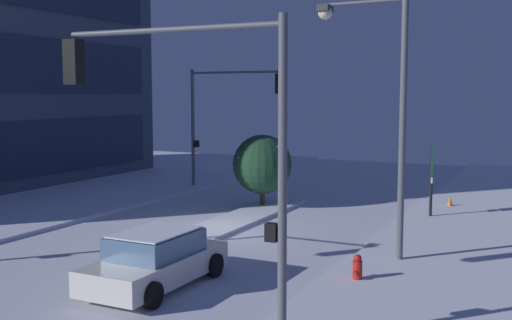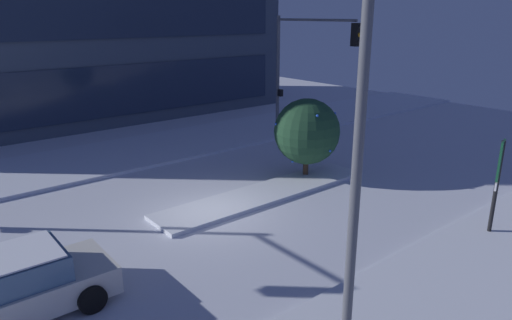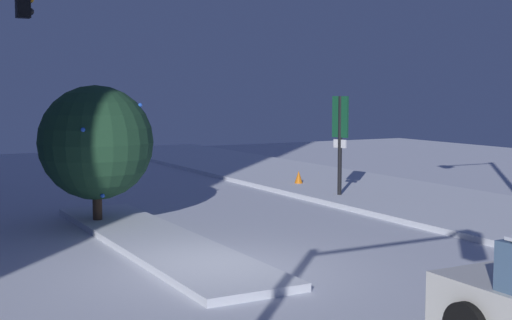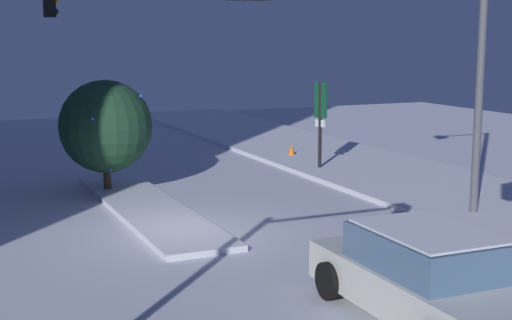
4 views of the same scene
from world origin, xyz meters
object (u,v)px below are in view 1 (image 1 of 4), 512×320
(car_near, at_px, (156,260))
(decorated_tree_median, at_px, (262,164))
(fire_hydrant, at_px, (357,270))
(traffic_light_corner_near_left, at_px, (191,120))
(street_lamp_arched, at_px, (379,91))
(parking_info_sign, at_px, (432,173))
(traffic_light_corner_far_right, at_px, (227,106))
(construction_cone, at_px, (450,203))

(car_near, distance_m, decorated_tree_median, 12.00)
(car_near, xyz_separation_m, fire_hydrant, (2.54, -4.74, -0.32))
(traffic_light_corner_near_left, distance_m, fire_hydrant, 6.82)
(car_near, bearing_deg, decorated_tree_median, 12.41)
(street_lamp_arched, distance_m, decorated_tree_median, 10.11)
(decorated_tree_median, bearing_deg, traffic_light_corner_near_left, -160.17)
(traffic_light_corner_near_left, relative_size, parking_info_sign, 2.21)
(car_near, bearing_deg, parking_info_sign, -21.03)
(fire_hydrant, bearing_deg, car_near, 118.17)
(traffic_light_corner_far_right, height_order, fire_hydrant, traffic_light_corner_far_right)
(traffic_light_corner_far_right, xyz_separation_m, fire_hydrant, (-12.90, -11.03, -4.04))
(fire_hydrant, height_order, parking_info_sign, parking_info_sign)
(traffic_light_corner_near_left, xyz_separation_m, construction_cone, (17.46, -2.55, -4.29))
(car_near, distance_m, construction_cone, 15.90)
(traffic_light_corner_far_right, xyz_separation_m, construction_cone, (-0.43, -11.50, -4.15))
(traffic_light_corner_near_left, relative_size, decorated_tree_median, 2.01)
(construction_cone, bearing_deg, decorated_tree_median, 113.50)
(fire_hydrant, xyz_separation_m, construction_cone, (12.47, -0.47, -0.12))
(construction_cone, bearing_deg, street_lamp_arched, 176.14)
(car_near, xyz_separation_m, construction_cone, (15.01, -5.21, -0.44))
(car_near, bearing_deg, construction_cone, -18.48)
(decorated_tree_median, bearing_deg, car_near, -168.25)
(fire_hydrant, bearing_deg, traffic_light_corner_near_left, 157.36)
(traffic_light_corner_far_right, height_order, parking_info_sign, traffic_light_corner_far_right)
(car_near, relative_size, fire_hydrant, 5.59)
(parking_info_sign, xyz_separation_m, decorated_tree_median, (-0.56, 7.31, 0.04))
(fire_hydrant, xyz_separation_m, parking_info_sign, (9.71, -0.13, 1.52))
(car_near, bearing_deg, street_lamp_arched, -40.96)
(car_near, height_order, traffic_light_corner_near_left, traffic_light_corner_near_left)
(construction_cone, bearing_deg, parking_info_sign, 173.04)
(decorated_tree_median, height_order, construction_cone, decorated_tree_median)
(car_near, relative_size, parking_info_sign, 1.52)
(fire_hydrant, xyz_separation_m, decorated_tree_median, (9.15, 7.17, 1.55))
(construction_cone, bearing_deg, traffic_light_corner_far_right, 87.88)
(traffic_light_corner_far_right, distance_m, fire_hydrant, 17.45)
(car_near, relative_size, traffic_light_corner_near_left, 0.69)
(car_near, xyz_separation_m, decorated_tree_median, (11.69, 2.43, 1.23))
(car_near, relative_size, construction_cone, 8.27)
(street_lamp_arched, xyz_separation_m, construction_cone, (9.90, -0.67, -4.88))
(parking_info_sign, bearing_deg, traffic_light_corner_near_left, 65.30)
(traffic_light_corner_near_left, bearing_deg, street_lamp_arched, -103.97)
(car_near, xyz_separation_m, parking_info_sign, (12.25, -4.88, 1.20))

